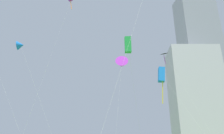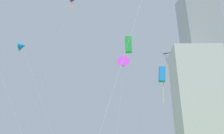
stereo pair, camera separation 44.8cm
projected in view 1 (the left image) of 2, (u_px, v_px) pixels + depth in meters
kite_flying_0 at (122, 64)px, 50.78m from camera, size 3.45×5.53×24.02m
kite_flying_1 at (165, 55)px, 56.15m from camera, size 9.64×8.90×27.31m
kite_flying_2 at (161, 75)px, 33.06m from camera, size 7.34×3.67×14.93m
kite_flying_3 at (128, 45)px, 35.25m from camera, size 3.50×11.33×19.87m
kite_flying_7 at (21, 45)px, 42.30m from camera, size 10.58×2.38×22.84m
distant_highrise_0 at (199, 107)px, 117.21m from camera, size 24.73×17.18×60.58m
distant_highrise_1 at (205, 75)px, 144.30m from camera, size 26.88×18.96×109.11m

